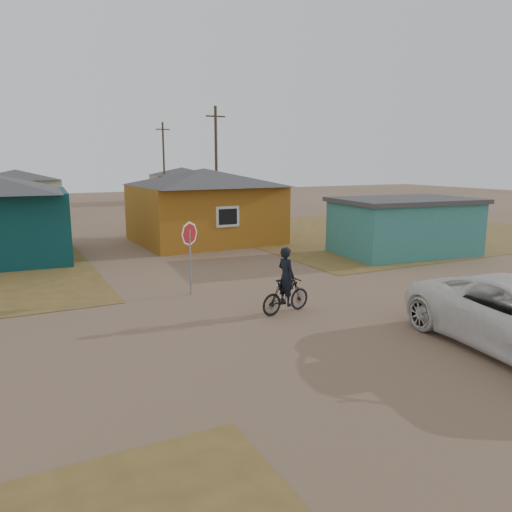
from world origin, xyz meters
The scene contains 10 objects.
ground centered at (0.00, 0.00, 0.00)m, with size 120.00×120.00×0.00m, color brown.
grass_ne centered at (14.00, 13.00, 0.01)m, with size 20.00×18.00×0.00m, color brown.
house_yellow centered at (2.50, 14.00, 2.00)m, with size 7.72×6.76×3.90m.
shed_turquoise centered at (9.50, 6.50, 1.31)m, with size 6.71×4.93×2.60m.
house_pale_west centered at (-6.00, 34.00, 1.86)m, with size 7.04×6.15×3.60m.
house_beige_east centered at (10.00, 40.00, 1.86)m, with size 6.95×6.05×3.60m.
utility_pole_near centered at (6.50, 22.00, 4.14)m, with size 1.40×0.20×8.00m.
utility_pole_far centered at (7.50, 38.00, 4.14)m, with size 1.40×0.20×8.00m.
stop_sign centered at (-1.87, 4.05, 1.77)m, with size 0.78×0.18×2.40m.
cyclist centered at (-0.11, 0.92, 0.70)m, with size 1.76×0.78×1.92m.
Camera 1 is at (-7.11, -10.97, 4.31)m, focal length 35.00 mm.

